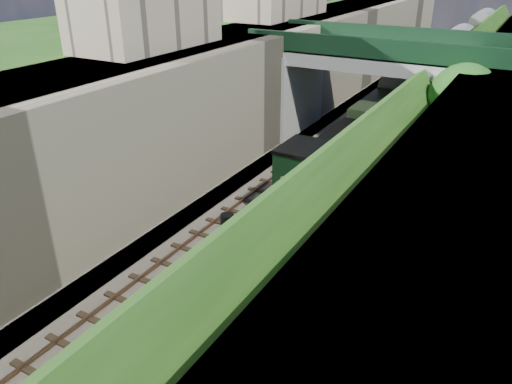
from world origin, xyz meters
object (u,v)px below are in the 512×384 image
at_px(road_bridge, 390,85).
at_px(tender, 346,165).
at_px(tree, 466,101).
at_px(locomotive, 282,221).

relative_size(road_bridge, tender, 2.67).
bearing_deg(road_bridge, tender, -88.15).
relative_size(tree, locomotive, 0.65).
height_order(tree, tender, tree).
distance_m(road_bridge, locomotive, 15.46).
distance_m(tree, locomotive, 12.72).
bearing_deg(tender, tree, 41.18).
bearing_deg(locomotive, road_bridge, 90.96).
bearing_deg(locomotive, tree, 67.69).
xyz_separation_m(road_bridge, tender, (0.26, -7.94, -2.46)).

